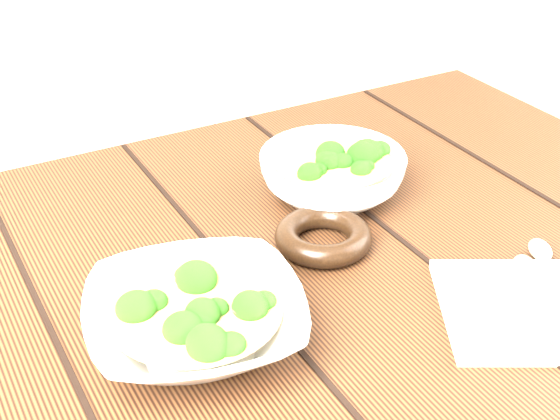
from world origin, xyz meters
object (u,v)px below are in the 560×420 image
(soup_bowl_front, at_px, (195,318))
(trivet, at_px, (323,236))
(napkin, at_px, (539,309))
(soup_bowl_back, at_px, (332,174))
(table, at_px, (266,369))

(soup_bowl_front, distance_m, trivet, 0.21)
(trivet, relative_size, napkin, 0.57)
(soup_bowl_front, bearing_deg, soup_bowl_back, 33.71)
(table, distance_m, napkin, 0.31)
(soup_bowl_back, bearing_deg, napkin, -79.69)
(table, xyz_separation_m, soup_bowl_back, (0.16, 0.13, 0.15))
(table, xyz_separation_m, napkin, (0.22, -0.18, 0.13))
(soup_bowl_front, xyz_separation_m, napkin, (0.32, -0.13, -0.02))
(soup_bowl_back, distance_m, trivet, 0.12)
(napkin, bearing_deg, trivet, 150.16)
(table, bearing_deg, soup_bowl_front, -154.18)
(trivet, distance_m, napkin, 0.25)
(trivet, xyz_separation_m, napkin, (0.13, -0.21, -0.01))
(soup_bowl_front, xyz_separation_m, soup_bowl_back, (0.27, 0.18, 0.00))
(table, distance_m, soup_bowl_back, 0.26)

